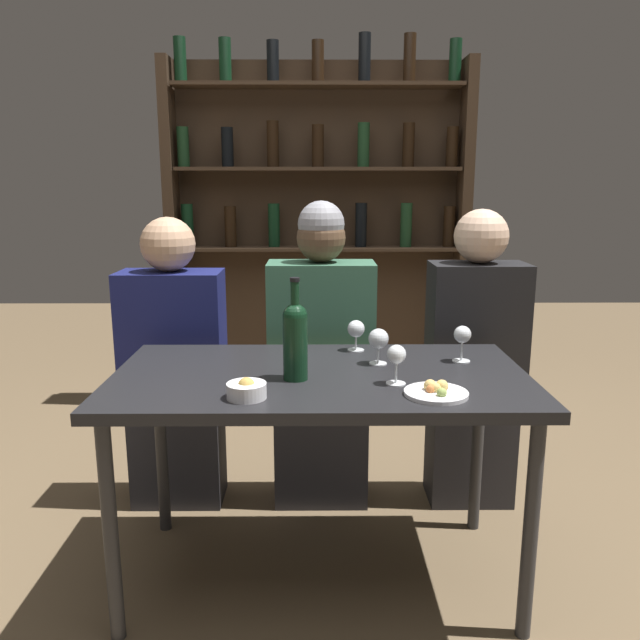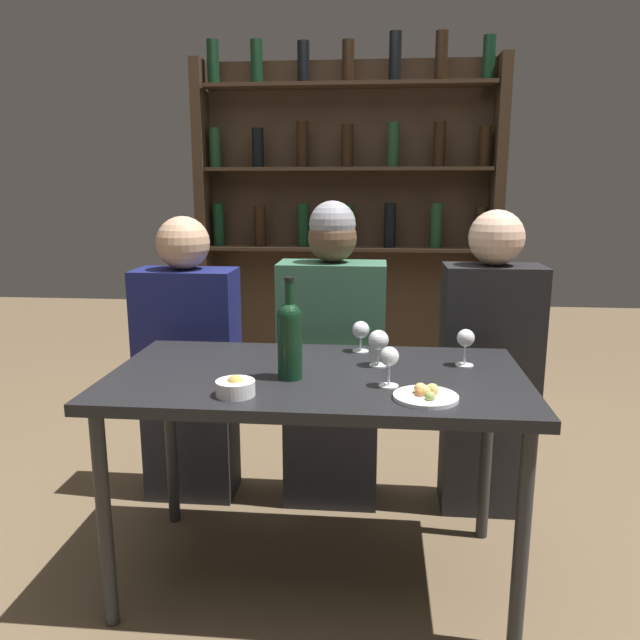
{
  "view_description": "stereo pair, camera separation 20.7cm",
  "coord_description": "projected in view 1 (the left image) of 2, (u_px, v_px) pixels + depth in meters",
  "views": [
    {
      "loc": [
        -0.01,
        -1.92,
        1.32
      ],
      "look_at": [
        0.0,
        0.11,
        0.88
      ],
      "focal_mm": 35.0,
      "sensor_mm": 36.0,
      "label": 1
    },
    {
      "loc": [
        0.19,
        -1.91,
        1.32
      ],
      "look_at": [
        0.0,
        0.11,
        0.88
      ],
      "focal_mm": 35.0,
      "sensor_mm": 36.0,
      "label": 2
    }
  ],
  "objects": [
    {
      "name": "seated_person_right",
      "position": [
        474.0,
        367.0,
        2.56
      ],
      "size": [
        0.38,
        0.22,
        1.23
      ],
      "color": "#26262B",
      "rests_on": "ground_plane"
    },
    {
      "name": "wine_rack_wall",
      "position": [
        318.0,
        219.0,
        3.66
      ],
      "size": [
        1.75,
        0.21,
        2.12
      ],
      "color": "#38281C",
      "rests_on": "ground_plane"
    },
    {
      "name": "seated_person_center",
      "position": [
        321.0,
        364.0,
        2.55
      ],
      "size": [
        0.43,
        0.22,
        1.26
      ],
      "color": "#26262B",
      "rests_on": "ground_plane"
    },
    {
      "name": "ground_plane",
      "position": [
        320.0,
        574.0,
        2.15
      ],
      "size": [
        10.0,
        10.0,
        0.0
      ],
      "primitive_type": "plane",
      "color": "brown"
    },
    {
      "name": "seated_person_left",
      "position": [
        175.0,
        372.0,
        2.55
      ],
      "size": [
        0.41,
        0.22,
        1.2
      ],
      "color": "#26262B",
      "rests_on": "ground_plane"
    },
    {
      "name": "food_plate_0",
      "position": [
        436.0,
        392.0,
        1.79
      ],
      "size": [
        0.18,
        0.18,
        0.04
      ],
      "color": "white",
      "rests_on": "dining_table"
    },
    {
      "name": "wine_glass_3",
      "position": [
        462.0,
        336.0,
        2.11
      ],
      "size": [
        0.06,
        0.06,
        0.12
      ],
      "color": "silver",
      "rests_on": "dining_table"
    },
    {
      "name": "wine_bottle",
      "position": [
        295.0,
        337.0,
        1.91
      ],
      "size": [
        0.08,
        0.08,
        0.32
      ],
      "color": "black",
      "rests_on": "dining_table"
    },
    {
      "name": "wine_glass_0",
      "position": [
        378.0,
        340.0,
        2.08
      ],
      "size": [
        0.07,
        0.07,
        0.12
      ],
      "color": "silver",
      "rests_on": "dining_table"
    },
    {
      "name": "wine_glass_2",
      "position": [
        356.0,
        330.0,
        2.25
      ],
      "size": [
        0.06,
        0.06,
        0.11
      ],
      "color": "silver",
      "rests_on": "dining_table"
    },
    {
      "name": "wine_glass_1",
      "position": [
        396.0,
        357.0,
        1.87
      ],
      "size": [
        0.06,
        0.06,
        0.12
      ],
      "color": "silver",
      "rests_on": "dining_table"
    },
    {
      "name": "snack_bowl",
      "position": [
        247.0,
        390.0,
        1.76
      ],
      "size": [
        0.11,
        0.11,
        0.06
      ],
      "color": "white",
      "rests_on": "dining_table"
    },
    {
      "name": "dining_table",
      "position": [
        320.0,
        393.0,
        2.01
      ],
      "size": [
        1.33,
        0.72,
        0.73
      ],
      "color": "black",
      "rests_on": "ground_plane"
    }
  ]
}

